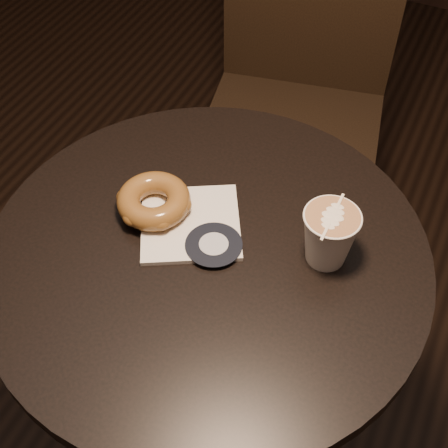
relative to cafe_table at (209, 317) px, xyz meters
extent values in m
plane|color=black|center=(0.00, 0.00, -0.55)|extent=(4.50, 4.50, 0.00)
cylinder|color=black|center=(0.00, 0.00, 0.18)|extent=(0.70, 0.70, 0.03)
cylinder|color=black|center=(0.00, 0.00, -0.18)|extent=(0.07, 0.07, 0.70)
cylinder|color=black|center=(0.00, 0.00, -0.54)|extent=(0.44, 0.44, 0.02)
cube|color=black|center=(-0.08, 0.62, -0.07)|extent=(0.51, 0.51, 0.04)
cylinder|color=black|center=(-0.22, 0.40, -0.31)|extent=(0.04, 0.04, 0.48)
cylinder|color=black|center=(0.14, 0.47, -0.31)|extent=(0.04, 0.04, 0.48)
cylinder|color=black|center=(-0.29, 0.76, -0.31)|extent=(0.04, 0.04, 0.48)
cylinder|color=black|center=(0.06, 0.83, -0.31)|extent=(0.04, 0.04, 0.48)
cube|color=white|center=(-0.05, 0.03, 0.20)|extent=(0.21, 0.21, 0.01)
torus|color=brown|center=(-0.11, 0.03, 0.23)|extent=(0.12, 0.12, 0.04)
camera|label=1|loc=(0.28, -0.54, 0.96)|focal=50.00mm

